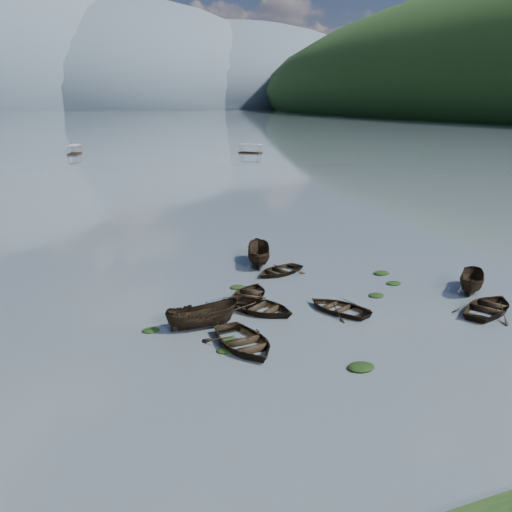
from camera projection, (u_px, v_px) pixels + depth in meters
name	position (u px, v px, depth m)	size (l,w,h in m)	color
ground_plane	(349.00, 354.00, 28.27)	(2400.00, 2400.00, 0.00)	#4F5B62
haze_mtn_c	(119.00, 107.00, 881.28)	(520.00, 520.00, 260.00)	#475666
haze_mtn_d	(229.00, 107.00, 947.91)	(520.00, 520.00, 220.00)	#475666
rowboat_0	(244.00, 347.00, 29.03)	(3.45, 4.83, 1.00)	black
rowboat_1	(250.00, 298.00, 36.22)	(2.99, 4.19, 0.87)	black
rowboat_2	(203.00, 327.00, 31.64)	(1.58, 4.20, 1.62)	black
rowboat_3	(338.00, 311.00, 34.03)	(2.92, 4.08, 0.85)	black
rowboat_4	(489.00, 312.00, 33.91)	(3.34, 4.67, 0.97)	black
rowboat_5	(471.00, 291.00, 37.57)	(1.52, 4.04, 1.56)	black
rowboat_6	(260.00, 312.00, 33.93)	(3.30, 4.63, 0.96)	black
rowboat_7	(279.00, 274.00, 41.31)	(2.87, 4.02, 0.83)	black
rowboat_8	(258.00, 264.00, 43.69)	(1.72, 4.56, 1.76)	black
weed_clump_0	(229.00, 342.00, 29.71)	(1.02, 0.83, 0.22)	black
weed_clump_1	(226.00, 351.00, 28.59)	(0.95, 0.76, 0.21)	black
weed_clump_2	(361.00, 369.00, 26.74)	(1.33, 1.06, 0.29)	black
weed_clump_3	(376.00, 296.00, 36.58)	(1.03, 0.87, 0.23)	black
weed_clump_4	(394.00, 284.00, 38.99)	(1.07, 0.85, 0.22)	black
weed_clump_5	(151.00, 331.00, 31.07)	(0.96, 0.78, 0.20)	black
weed_clump_6	(237.00, 288.00, 38.19)	(1.05, 0.87, 0.22)	black
weed_clump_7	(381.00, 274.00, 41.24)	(1.20, 0.96, 0.26)	black
pontoon_centre	(75.00, 154.00, 130.68)	(2.24, 5.37, 2.06)	black
pontoon_right	(250.00, 153.00, 133.51)	(2.18, 5.23, 2.01)	black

